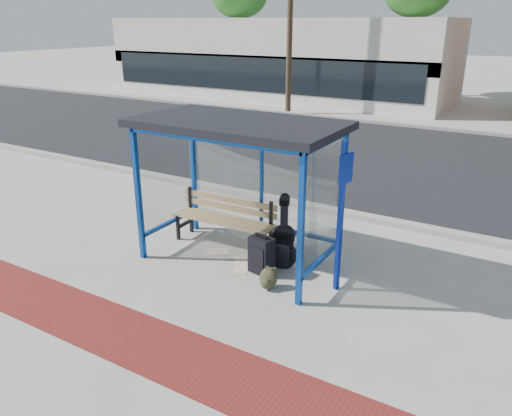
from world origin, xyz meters
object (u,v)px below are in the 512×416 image
Objects in this scene: suitcase at (261,255)px; backpack at (268,279)px; bench at (225,217)px; guitar_bag at (284,243)px.

suitcase reaches higher than backpack.
bench is 5.78× the size of backpack.
backpack is at bearing -37.07° from bench.
bench reaches higher than suitcase.
guitar_bag reaches higher than bench.
suitcase is at bearing -31.94° from bench.
suitcase is at bearing 125.96° from backpack.
bench is 2.90× the size of suitcase.
bench is at bearing 162.46° from suitcase.
backpack is at bearing -100.41° from guitar_bag.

